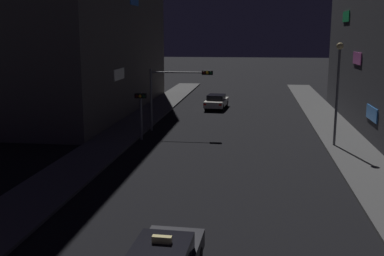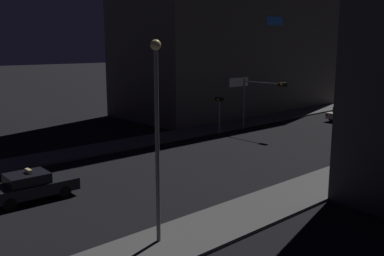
# 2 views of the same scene
# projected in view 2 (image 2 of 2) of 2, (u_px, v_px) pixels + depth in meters

# --- Properties ---
(sidewalk_left) EXTENTS (3.10, 66.50, 0.15)m
(sidewalk_left) POSITION_uv_depth(u_px,v_px,m) (234.00, 125.00, 42.00)
(sidewalk_left) COLOR #4C4C4C
(sidewalk_left) RESTS_ON ground_plane
(building_facade_left) EXTENTS (11.93, 27.69, 22.28)m
(building_facade_left) POSITION_uv_depth(u_px,v_px,m) (234.00, 15.00, 50.48)
(building_facade_left) COLOR #514C47
(building_facade_left) RESTS_ON ground_plane
(taxi) EXTENTS (1.95, 4.51, 1.62)m
(taxi) POSITION_uv_depth(u_px,v_px,m) (31.00, 186.00, 21.71)
(taxi) COLOR black
(taxi) RESTS_ON ground_plane
(far_car) EXTENTS (2.18, 4.59, 1.42)m
(far_car) POSITION_uv_depth(u_px,v_px,m) (346.00, 114.00, 44.65)
(far_car) COLOR silver
(far_car) RESTS_ON ground_plane
(traffic_light_overhead) EXTENTS (4.74, 0.42, 4.70)m
(traffic_light_overhead) POSITION_uv_depth(u_px,v_px,m) (260.00, 94.00, 38.16)
(traffic_light_overhead) COLOR slate
(traffic_light_overhead) RESTS_ON ground_plane
(traffic_light_left_kerb) EXTENTS (0.80, 0.42, 3.33)m
(traffic_light_left_kerb) POSITION_uv_depth(u_px,v_px,m) (219.00, 107.00, 37.63)
(traffic_light_left_kerb) COLOR slate
(traffic_light_left_kerb) RESTS_ON ground_plane
(street_lamp_near_block) EXTENTS (0.40, 0.40, 7.76)m
(street_lamp_near_block) POSITION_uv_depth(u_px,v_px,m) (157.00, 124.00, 16.08)
(street_lamp_near_block) COLOR slate
(street_lamp_near_block) RESTS_ON sidewalk_right
(street_lamp_far_block) EXTENTS (0.44, 0.44, 6.56)m
(street_lamp_far_block) POSITION_uv_depth(u_px,v_px,m) (360.00, 99.00, 27.55)
(street_lamp_far_block) COLOR slate
(street_lamp_far_block) RESTS_ON sidewalk_right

